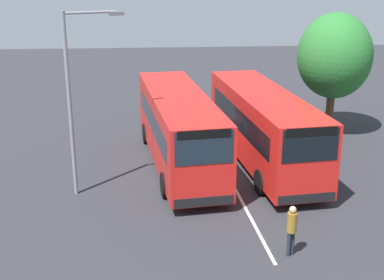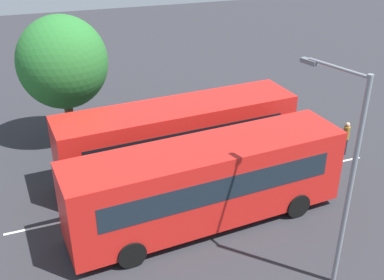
{
  "view_description": "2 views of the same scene",
  "coord_description": "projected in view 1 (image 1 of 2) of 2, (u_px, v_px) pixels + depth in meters",
  "views": [
    {
      "loc": [
        22.17,
        -3.33,
        8.87
      ],
      "look_at": [
        -0.28,
        -1.48,
        1.32
      ],
      "focal_mm": 48.09,
      "sensor_mm": 36.0,
      "label": 1
    },
    {
      "loc": [
        -5.89,
        -16.42,
        11.65
      ],
      "look_at": [
        -0.15,
        1.27,
        1.95
      ],
      "focal_mm": 44.18,
      "sensor_mm": 36.0,
      "label": 2
    }
  ],
  "objects": [
    {
      "name": "ground_plane",
      "position": [
        224.0,
        168.0,
        24.03
      ],
      "size": [
        77.59,
        77.59,
        0.0
      ],
      "primitive_type": "plane",
      "color": "#2B2B30"
    },
    {
      "name": "pedestrian",
      "position": [
        292.0,
        227.0,
        16.41
      ],
      "size": [
        0.43,
        0.43,
        1.74
      ],
      "rotation": [
        0.0,
        0.0,
        3.62
      ],
      "color": "#232833",
      "rests_on": "ground"
    },
    {
      "name": "street_lamp",
      "position": [
        75.0,
        92.0,
        20.04
      ],
      "size": [
        0.97,
        2.32,
        7.38
      ],
      "rotation": [
        0.0,
        0.0,
        1.92
      ],
      "color": "gray",
      "rests_on": "ground"
    },
    {
      "name": "depot_tree",
      "position": [
        334.0,
        56.0,
        27.97
      ],
      "size": [
        4.43,
        3.99,
        6.66
      ],
      "color": "#4C3823",
      "rests_on": "ground"
    },
    {
      "name": "bus_far_left",
      "position": [
        179.0,
        127.0,
        23.84
      ],
      "size": [
        11.16,
        3.71,
        3.41
      ],
      "rotation": [
        0.0,
        0.0,
        0.11
      ],
      "color": "red",
      "rests_on": "ground"
    },
    {
      "name": "lane_stripe_outer_left",
      "position": [
        224.0,
        168.0,
        24.03
      ],
      "size": [
        16.73,
        1.02,
        0.01
      ],
      "primitive_type": "cube",
      "rotation": [
        0.0,
        0.0,
        0.05
      ],
      "color": "silver",
      "rests_on": "ground"
    },
    {
      "name": "bus_center_left",
      "position": [
        263.0,
        125.0,
        24.12
      ],
      "size": [
        11.15,
        3.61,
        3.41
      ],
      "rotation": [
        0.0,
        0.0,
        0.11
      ],
      "color": "red",
      "rests_on": "ground"
    }
  ]
}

